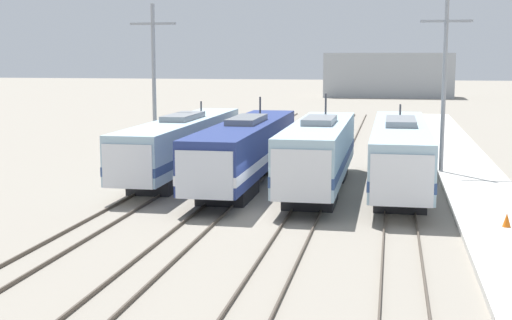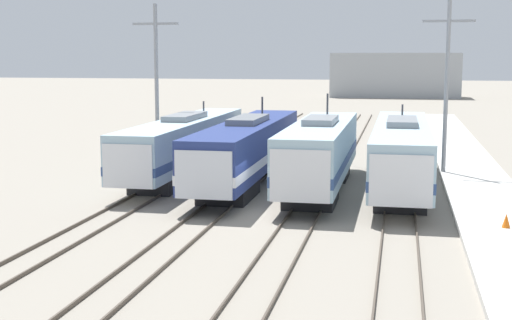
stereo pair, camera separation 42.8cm
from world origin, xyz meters
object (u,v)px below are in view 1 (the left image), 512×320
Objects in this scene: locomotive_far_left at (181,145)px; catenary_tower_right at (444,83)px; locomotive_far_right at (400,154)px; traffic_cone at (507,220)px; locomotive_center_right at (318,154)px; locomotive_center_left at (245,150)px; catenary_tower_left at (154,81)px.

catenary_tower_right is at bearing 12.19° from locomotive_far_left.
traffic_cone is at bearing -64.31° from locomotive_far_right.
locomotive_far_left is 1.79× the size of catenary_tower_right.
locomotive_center_right is at bearing 138.10° from traffic_cone.
locomotive_far_left is at bearing 156.23° from locomotive_center_left.
locomotive_center_left is 4.69m from locomotive_center_right.
locomotive_center_left is (4.48, -1.97, 0.02)m from locomotive_far_left.
locomotive_far_left is 4.89m from locomotive_center_left.
locomotive_center_right is 12.10m from traffic_cone.
catenary_tower_right reaches higher than locomotive_far_right.
catenary_tower_left is at bearing 144.46° from traffic_cone.
catenary_tower_left is 19.00m from catenary_tower_right.
locomotive_far_left reaches higher than traffic_cone.
locomotive_center_right is at bearing -136.18° from catenary_tower_right.
locomotive_center_left is 9.95m from catenary_tower_left.
locomotive_far_left is 1.00× the size of locomotive_center_left.
locomotive_far_right is at bearing 15.49° from locomotive_center_right.
catenary_tower_right is at bearing 96.90° from traffic_cone.
catenary_tower_left is at bearing 129.96° from locomotive_far_left.
locomotive_center_left reaches higher than locomotive_far_right.
locomotive_far_right reaches higher than locomotive_far_left.
catenary_tower_right reaches higher than locomotive_center_right.
catenary_tower_right is 17.96× the size of traffic_cone.
traffic_cone is (13.40, -9.41, -1.47)m from locomotive_center_left.
traffic_cone is at bearing -83.10° from catenary_tower_right.
catenary_tower_left is (-16.34, 5.60, 3.81)m from locomotive_far_right.
locomotive_far_right is at bearing -115.35° from catenary_tower_right.
catenary_tower_left is (-7.39, 5.45, 3.84)m from locomotive_center_left.
locomotive_far_right is at bearing -8.99° from locomotive_far_left.
locomotive_far_right is at bearing -18.92° from catenary_tower_left.
locomotive_far_left is 1.20× the size of locomotive_center_right.
locomotive_center_right reaches higher than locomotive_far_left.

